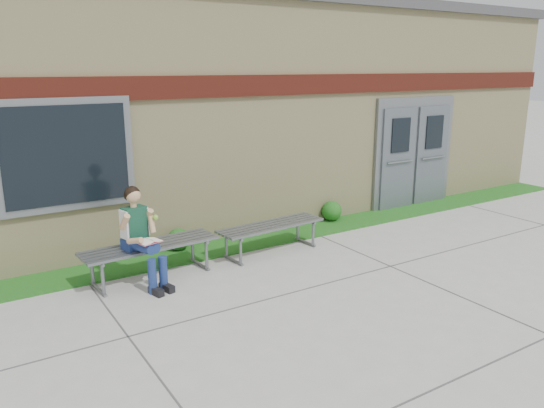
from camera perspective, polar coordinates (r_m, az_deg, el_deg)
ground at (r=7.23m, az=9.71°, el=-9.40°), size 80.00×80.00×0.00m
grass_strip at (r=9.18m, az=-1.16°, el=-3.85°), size 16.00×0.80×0.02m
school_building at (r=11.76m, az=-9.94°, el=10.44°), size 16.20×6.22×4.20m
bench_left at (r=7.66m, az=-12.91°, el=-5.05°), size 1.96×0.67×0.50m
bench_right at (r=8.49m, az=-0.10°, el=-2.88°), size 1.84×0.65×0.47m
girl at (r=7.32m, az=-13.92°, el=-3.18°), size 0.53×0.82×1.37m
shrub_mid at (r=8.73m, az=-10.01°, el=-3.76°), size 0.35×0.35×0.35m
shrub_east at (r=10.27m, az=6.44°, el=-0.74°), size 0.38×0.38×0.38m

